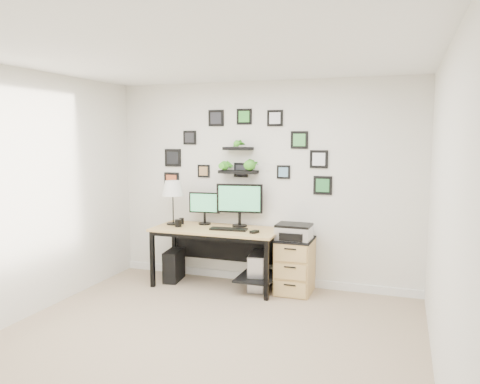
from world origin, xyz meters
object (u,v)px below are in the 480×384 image
at_px(mug, 178,223).
at_px(pc_tower_grey, 258,271).
at_px(file_cabinet, 295,266).
at_px(pc_tower_black, 174,265).
at_px(table_lamp, 173,189).
at_px(monitor_right, 239,201).
at_px(printer, 294,232).
at_px(monitor_left, 204,206).
at_px(desk, 220,238).

distance_m(mug, pc_tower_grey, 1.19).
bearing_deg(file_cabinet, pc_tower_black, -177.94).
height_order(table_lamp, mug, table_lamp).
bearing_deg(monitor_right, table_lamp, -171.19).
bearing_deg(file_cabinet, printer, -97.37).
bearing_deg(file_cabinet, monitor_left, 175.01).
xyz_separation_m(desk, file_cabinet, (0.96, 0.06, -0.29)).
height_order(monitor_left, pc_tower_black, monitor_left).
xyz_separation_m(monitor_right, table_lamp, (-0.88, -0.14, 0.14)).
distance_m(pc_tower_grey, printer, 0.71).
relative_size(monitor_left, file_cabinet, 0.63).
relative_size(monitor_left, table_lamp, 0.73).
xyz_separation_m(pc_tower_grey, file_cabinet, (0.47, 0.02, 0.11)).
relative_size(desk, mug, 16.62).
relative_size(pc_tower_grey, printer, 1.15).
distance_m(monitor_right, printer, 0.83).
bearing_deg(mug, printer, 4.43).
bearing_deg(file_cabinet, desk, -176.54).
bearing_deg(printer, desk, -179.35).
height_order(pc_tower_black, pc_tower_grey, pc_tower_grey).
bearing_deg(monitor_right, file_cabinet, -8.31).
xyz_separation_m(monitor_right, printer, (0.75, -0.16, -0.31)).
bearing_deg(mug, desk, 11.08).
bearing_deg(table_lamp, monitor_left, 18.96).
distance_m(pc_tower_black, printer, 1.71).
distance_m(pc_tower_grey, file_cabinet, 0.48).
bearing_deg(mug, table_lamp, 135.69).
height_order(pc_tower_grey, printer, printer).
bearing_deg(file_cabinet, pc_tower_grey, -177.81).
height_order(monitor_right, mug, monitor_right).
bearing_deg(pc_tower_black, pc_tower_grey, -5.78).
distance_m(monitor_right, table_lamp, 0.90).
xyz_separation_m(desk, pc_tower_grey, (0.50, 0.04, -0.40)).
height_order(mug, pc_tower_grey, mug).
distance_m(monitor_left, monitor_right, 0.49).
xyz_separation_m(mug, pc_tower_black, (-0.13, 0.10, -0.60)).
bearing_deg(monitor_left, pc_tower_black, -156.10).
bearing_deg(monitor_left, file_cabinet, -4.99).
xyz_separation_m(table_lamp, pc_tower_grey, (1.17, 0.01, -0.99)).
distance_m(table_lamp, pc_tower_grey, 1.53).
distance_m(monitor_left, file_cabinet, 1.41).
bearing_deg(monitor_left, table_lamp, -161.04).
height_order(desk, monitor_left, monitor_left).
bearing_deg(monitor_right, pc_tower_grey, -23.90).
distance_m(monitor_left, printer, 1.27).
xyz_separation_m(desk, printer, (0.96, 0.01, 0.14)).
bearing_deg(desk, monitor_left, 149.38).
relative_size(desk, monitor_right, 2.70).
relative_size(monitor_right, file_cabinet, 0.88).
xyz_separation_m(monitor_right, mug, (-0.74, -0.27, -0.28)).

